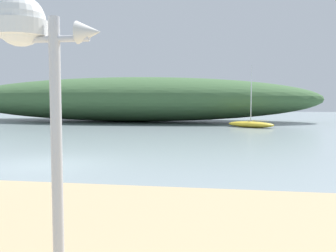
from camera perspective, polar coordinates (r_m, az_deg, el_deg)
ground_plane at (r=14.47m, az=-18.25°, el=-5.56°), size 120.00×120.00×0.00m
distant_hill at (r=40.85m, az=-5.89°, el=4.04°), size 39.81×12.01×4.68m
mast_structure at (r=4.35m, az=-20.12°, el=11.31°), size 1.19×0.59×3.27m
sailboat_east_reach at (r=32.21m, az=12.37°, el=0.29°), size 4.18×3.05×5.19m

